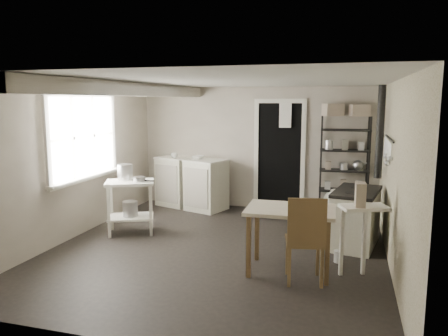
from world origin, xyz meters
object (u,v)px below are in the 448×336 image
(shelf_rack, at_px, (344,164))
(work_table, at_px, (290,241))
(chair, at_px, (305,240))
(flour_sack, at_px, (335,204))
(stockpot, at_px, (125,172))
(base_cabinets, at_px, (191,184))
(prep_table, at_px, (131,208))
(stove, at_px, (356,215))

(shelf_rack, relative_size, work_table, 1.72)
(chair, height_order, flour_sack, chair)
(stockpot, xyz_separation_m, chair, (2.91, -1.20, -0.45))
(shelf_rack, bearing_deg, base_cabinets, 178.58)
(work_table, bearing_deg, prep_table, 161.28)
(work_table, distance_m, chair, 0.32)
(stockpot, bearing_deg, chair, -22.40)
(shelf_rack, xyz_separation_m, chair, (-0.37, -3.07, -0.46))
(shelf_rack, distance_m, stove, 1.68)
(base_cabinets, distance_m, chair, 3.83)
(stove, bearing_deg, chair, -100.73)
(stockpot, height_order, work_table, stockpot)
(base_cabinets, bearing_deg, prep_table, -81.04)
(chair, bearing_deg, flour_sack, 73.92)
(work_table, relative_size, chair, 1.02)
(stockpot, bearing_deg, prep_table, -35.77)
(base_cabinets, height_order, chair, chair)
(chair, bearing_deg, stove, 57.53)
(stockpot, relative_size, shelf_rack, 0.14)
(stove, relative_size, flour_sack, 1.99)
(stockpot, relative_size, chair, 0.25)
(stockpot, bearing_deg, work_table, -19.63)
(prep_table, distance_m, stove, 3.37)
(stockpot, bearing_deg, base_cabinets, 75.59)
(work_table, bearing_deg, shelf_rack, 78.72)
(base_cabinets, bearing_deg, chair, -31.21)
(base_cabinets, xyz_separation_m, shelf_rack, (2.83, 0.12, 0.49))
(stockpot, relative_size, base_cabinets, 0.17)
(prep_table, distance_m, stockpot, 0.56)
(base_cabinets, xyz_separation_m, flour_sack, (2.70, 0.01, -0.22))
(base_cabinets, height_order, shelf_rack, shelf_rack)
(stockpot, xyz_separation_m, work_table, (2.71, -0.97, -0.56))
(work_table, bearing_deg, stove, 58.30)
(shelf_rack, distance_m, chair, 3.12)
(prep_table, distance_m, chair, 2.99)
(base_cabinets, relative_size, shelf_rack, 0.82)
(prep_table, xyz_separation_m, base_cabinets, (0.32, 1.84, 0.06))
(stove, xyz_separation_m, flour_sack, (-0.32, 1.47, -0.20))
(prep_table, relative_size, chair, 0.81)
(prep_table, bearing_deg, stove, 6.27)
(shelf_rack, bearing_deg, work_table, -105.24)
(stockpot, bearing_deg, stove, 4.56)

